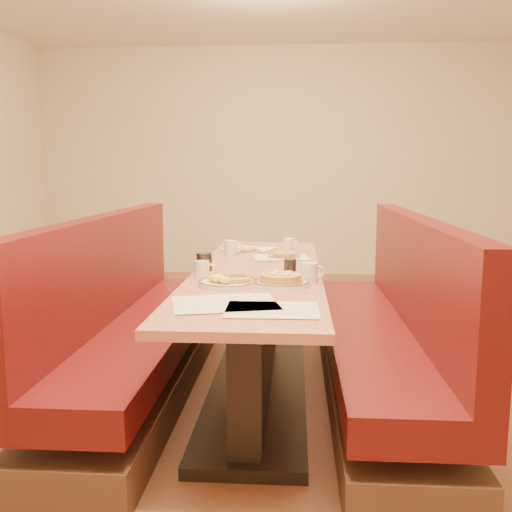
# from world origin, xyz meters

# --- Properties ---
(ground) EXTENTS (8.00, 8.00, 0.00)m
(ground) POSITION_xyz_m (0.00, 0.00, 0.00)
(ground) COLOR #9E6647
(ground) RESTS_ON ground
(room_envelope) EXTENTS (6.04, 8.04, 2.82)m
(room_envelope) POSITION_xyz_m (0.00, 0.00, 1.93)
(room_envelope) COLOR beige
(room_envelope) RESTS_ON ground
(diner_table) EXTENTS (0.70, 2.50, 0.75)m
(diner_table) POSITION_xyz_m (0.00, 0.00, 0.37)
(diner_table) COLOR black
(diner_table) RESTS_ON ground
(booth_left) EXTENTS (0.55, 2.50, 1.05)m
(booth_left) POSITION_xyz_m (-0.73, 0.00, 0.36)
(booth_left) COLOR #4C3326
(booth_left) RESTS_ON ground
(booth_right) EXTENTS (0.55, 2.50, 1.05)m
(booth_right) POSITION_xyz_m (0.73, 0.00, 0.36)
(booth_right) COLOR #4C3326
(booth_right) RESTS_ON ground
(placemat_near_left) EXTENTS (0.50, 0.42, 0.00)m
(placemat_near_left) POSITION_xyz_m (-0.08, -0.83, 0.75)
(placemat_near_left) COLOR #FFEAC7
(placemat_near_left) RESTS_ON diner_table
(placemat_near_right) EXTENTS (0.38, 0.28, 0.00)m
(placemat_near_right) POSITION_xyz_m (0.12, -0.93, 0.75)
(placemat_near_right) COLOR #FFEAC7
(placemat_near_right) RESTS_ON diner_table
(placemat_far_left) EXTENTS (0.41, 0.35, 0.00)m
(placemat_far_left) POSITION_xyz_m (-0.12, 0.84, 0.75)
(placemat_far_left) COLOR #FFEAC7
(placemat_far_left) RESTS_ON diner_table
(placemat_far_right) EXTENTS (0.38, 0.30, 0.00)m
(placemat_far_right) POSITION_xyz_m (0.12, 0.44, 0.75)
(placemat_far_right) COLOR #FFEAC7
(placemat_far_right) RESTS_ON diner_table
(pancake_plate) EXTENTS (0.29, 0.29, 0.06)m
(pancake_plate) POSITION_xyz_m (0.14, -0.42, 0.77)
(pancake_plate) COLOR white
(pancake_plate) RESTS_ON diner_table
(eggs_plate) EXTENTS (0.30, 0.30, 0.06)m
(eggs_plate) POSITION_xyz_m (-0.12, -0.44, 0.77)
(eggs_plate) COLOR white
(eggs_plate) RESTS_ON diner_table
(extra_plate_mid) EXTENTS (0.21, 0.21, 0.04)m
(extra_plate_mid) POSITION_xyz_m (0.14, 0.44, 0.76)
(extra_plate_mid) COLOR white
(extra_plate_mid) RESTS_ON diner_table
(extra_plate_far) EXTENTS (0.19, 0.19, 0.04)m
(extra_plate_far) POSITION_xyz_m (-0.12, 0.66, 0.76)
(extra_plate_far) COLOR white
(extra_plate_far) RESTS_ON diner_table
(coffee_mug_a) EXTENTS (0.13, 0.09, 0.10)m
(coffee_mug_a) POSITION_xyz_m (0.28, -0.32, 0.80)
(coffee_mug_a) COLOR white
(coffee_mug_a) RESTS_ON diner_table
(coffee_mug_b) EXTENTS (0.11, 0.08, 0.08)m
(coffee_mug_b) POSITION_xyz_m (-0.28, -0.22, 0.79)
(coffee_mug_b) COLOR white
(coffee_mug_b) RESTS_ON diner_table
(coffee_mug_c) EXTENTS (0.10, 0.07, 0.08)m
(coffee_mug_c) POSITION_xyz_m (0.17, 0.84, 0.79)
(coffee_mug_c) COLOR white
(coffee_mug_c) RESTS_ON diner_table
(coffee_mug_d) EXTENTS (0.13, 0.09, 0.09)m
(coffee_mug_d) POSITION_xyz_m (-0.21, 0.57, 0.80)
(coffee_mug_d) COLOR white
(coffee_mug_d) RESTS_ON diner_table
(soda_tumbler_near) EXTENTS (0.08, 0.08, 0.12)m
(soda_tumbler_near) POSITION_xyz_m (-0.28, -0.14, 0.81)
(soda_tumbler_near) COLOR black
(soda_tumbler_near) RESTS_ON diner_table
(soda_tumbler_mid) EXTENTS (0.07, 0.07, 0.09)m
(soda_tumbler_mid) POSITION_xyz_m (0.18, -0.16, 0.79)
(soda_tumbler_mid) COLOR black
(soda_tumbler_mid) RESTS_ON diner_table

